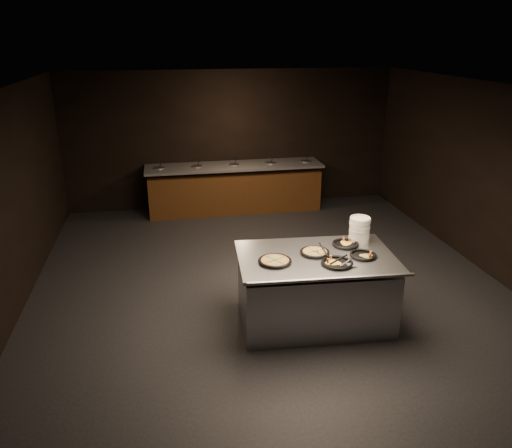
% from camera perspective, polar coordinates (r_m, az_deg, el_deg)
% --- Properties ---
extents(room, '(7.02, 8.02, 2.92)m').
position_cam_1_polar(room, '(7.01, 1.70, 3.32)').
color(room, black).
rests_on(room, ground).
extents(salad_bar, '(3.70, 0.83, 1.18)m').
position_cam_1_polar(salad_bar, '(10.66, -2.44, 3.81)').
color(salad_bar, '#4E2E12').
rests_on(salad_bar, ground).
extents(serving_counter, '(2.05, 1.39, 0.95)m').
position_cam_1_polar(serving_counter, '(6.57, 6.71, -7.55)').
color(serving_counter, '#B4B7BB').
rests_on(serving_counter, ground).
extents(plate_stack, '(0.27, 0.27, 0.33)m').
position_cam_1_polar(plate_stack, '(6.85, 11.73, -0.59)').
color(plate_stack, white).
rests_on(plate_stack, serving_counter).
extents(pan_veggie_whole, '(0.41, 0.41, 0.04)m').
position_cam_1_polar(pan_veggie_whole, '(6.13, 2.17, -4.23)').
color(pan_veggie_whole, black).
rests_on(pan_veggie_whole, serving_counter).
extents(pan_cheese_whole, '(0.38, 0.38, 0.04)m').
position_cam_1_polar(pan_cheese_whole, '(6.41, 6.73, -3.20)').
color(pan_cheese_whole, black).
rests_on(pan_cheese_whole, serving_counter).
extents(pan_cheese_slices_a, '(0.36, 0.36, 0.04)m').
position_cam_1_polar(pan_cheese_slices_a, '(6.71, 10.19, -2.26)').
color(pan_cheese_slices_a, black).
rests_on(pan_cheese_slices_a, serving_counter).
extents(pan_cheese_slices_b, '(0.39, 0.39, 0.04)m').
position_cam_1_polar(pan_cheese_slices_b, '(6.16, 9.25, -4.40)').
color(pan_cheese_slices_b, black).
rests_on(pan_cheese_slices_b, serving_counter).
extents(pan_veggie_slices, '(0.34, 0.34, 0.04)m').
position_cam_1_polar(pan_veggie_slices, '(6.43, 12.14, -3.49)').
color(pan_veggie_slices, black).
rests_on(pan_veggie_slices, serving_counter).
extents(server_left, '(0.18, 0.31, 0.16)m').
position_cam_1_polar(server_left, '(6.34, 7.41, -2.96)').
color(server_left, '#B4B7BB').
rests_on(server_left, serving_counter).
extents(server_right, '(0.34, 0.10, 0.16)m').
position_cam_1_polar(server_right, '(6.06, 9.84, -4.19)').
color(server_right, '#B4B7BB').
rests_on(server_right, serving_counter).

